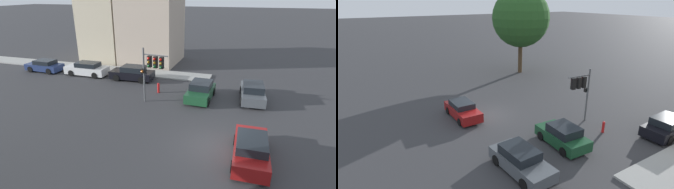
# 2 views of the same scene
# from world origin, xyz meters

# --- Properties ---
(ground_plane) EXTENTS (300.00, 300.00, 0.00)m
(ground_plane) POSITION_xyz_m (0.00, 0.00, 0.00)
(ground_plane) COLOR #333335
(street_tree) EXTENTS (7.58, 7.58, 11.13)m
(street_tree) POSITION_xyz_m (-10.53, 10.61, 7.32)
(street_tree) COLOR #4C3823
(street_tree) RESTS_ON ground_plane
(traffic_signal) EXTENTS (0.56, 2.29, 4.50)m
(traffic_signal) POSITION_xyz_m (5.06, 5.71, 3.19)
(traffic_signal) COLOR #515456
(traffic_signal) RESTS_ON ground_plane
(crossing_car_0) EXTENTS (4.35, 1.93, 1.42)m
(crossing_car_0) POSITION_xyz_m (-0.81, -2.04, 0.68)
(crossing_car_0) COLOR maroon
(crossing_car_0) RESTS_ON ground_plane
(crossing_car_1) EXTENTS (4.03, 2.14, 1.50)m
(crossing_car_1) POSITION_xyz_m (7.09, 2.12, 0.70)
(crossing_car_1) COLOR #194728
(crossing_car_1) RESTS_ON ground_plane
(crossing_car_2) EXTENTS (4.49, 2.14, 1.50)m
(crossing_car_2) POSITION_xyz_m (8.06, -2.08, 0.71)
(crossing_car_2) COLOR #4C5156
(crossing_car_2) RESTS_ON ground_plane
(parked_car_0) EXTENTS (2.05, 4.47, 1.47)m
(parked_car_0) POSITION_xyz_m (10.15, 9.81, 0.70)
(parked_car_0) COLOR black
(parked_car_0) RESTS_ON ground_plane
(fire_hydrant) EXTENTS (0.22, 0.22, 0.92)m
(fire_hydrant) POSITION_xyz_m (7.41, 6.03, 0.49)
(fire_hydrant) COLOR red
(fire_hydrant) RESTS_ON ground_plane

